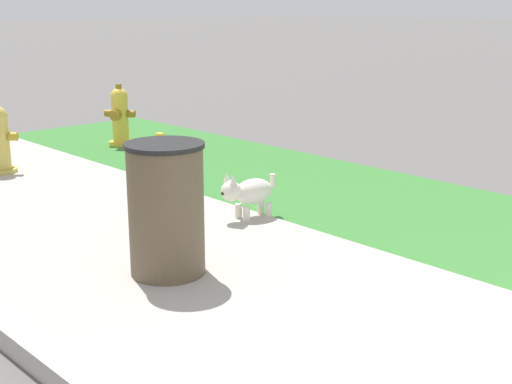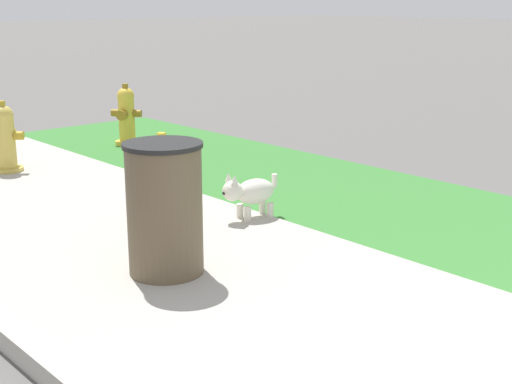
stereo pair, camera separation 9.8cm
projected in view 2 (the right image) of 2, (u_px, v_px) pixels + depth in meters
fire_hydrant_near_corner at (5, 138)px, 7.35m from camera, size 0.35×0.35×0.74m
fire_hydrant_at_driveway at (163, 180)px, 5.67m from camera, size 0.38×0.37×0.73m
fire_hydrant_across_street at (126, 116)px, 8.73m from camera, size 0.35×0.35×0.75m
small_white_dog at (250, 192)px, 5.78m from camera, size 0.25×0.52×0.41m
trash_bin at (165, 209)px, 4.57m from camera, size 0.51×0.51×0.87m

